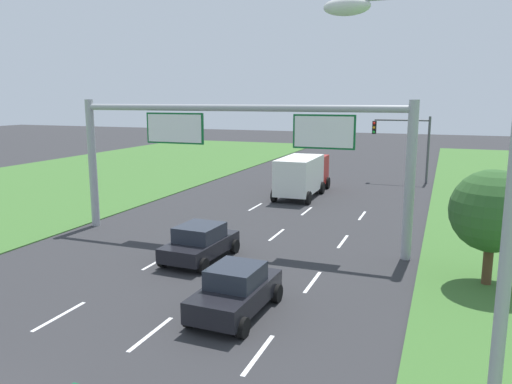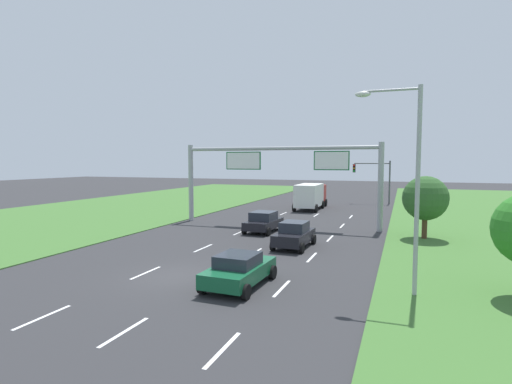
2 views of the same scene
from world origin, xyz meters
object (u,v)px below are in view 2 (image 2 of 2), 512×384
object	(u,v)px
car_mid_lane	(294,235)
street_lamp	(408,172)
sign_gantry	(279,169)
car_lead_silver	(239,270)
roadside_tree_mid	(425,198)
car_near_red	(264,222)
box_truck	(311,195)
traffic_light_mast	(374,174)

from	to	relation	value
car_mid_lane	street_lamp	distance (m)	10.74
car_mid_lane	sign_gantry	bearing A→B (deg)	115.68
sign_gantry	street_lamp	size ratio (longest dim) A/B	2.03
car_lead_silver	roadside_tree_mid	distance (m)	16.69
car_near_red	car_mid_lane	bearing A→B (deg)	-48.86
box_truck	roadside_tree_mid	xyz separation A→B (m)	(11.48, -14.98, 1.29)
car_lead_silver	box_truck	size ratio (longest dim) A/B	0.56
box_truck	street_lamp	world-z (taller)	street_lamp
box_truck	street_lamp	bearing A→B (deg)	-70.76
sign_gantry	street_lamp	xyz separation A→B (m)	(10.12, -15.29, 0.19)
car_lead_silver	street_lamp	size ratio (longest dim) A/B	0.50
traffic_light_mast	car_near_red	bearing A→B (deg)	-104.62
car_lead_silver	box_truck	distance (m)	29.58
car_near_red	roadside_tree_mid	world-z (taller)	roadside_tree_mid
sign_gantry	box_truck	bearing A→B (deg)	90.19
roadside_tree_mid	traffic_light_mast	bearing A→B (deg)	102.04
car_lead_silver	box_truck	bearing A→B (deg)	98.65
car_lead_silver	roadside_tree_mid	xyz separation A→B (m)	(8.15, 14.40, 2.16)
box_truck	sign_gantry	xyz separation A→B (m)	(0.04, -12.80, 3.28)
car_mid_lane	sign_gantry	distance (m)	9.63
box_truck	traffic_light_mast	world-z (taller)	traffic_light_mast
car_near_red	roadside_tree_mid	bearing A→B (deg)	8.33
car_mid_lane	street_lamp	size ratio (longest dim) A/B	0.48
traffic_light_mast	street_lamp	bearing A→B (deg)	-84.17
car_near_red	traffic_light_mast	distance (m)	26.10
sign_gantry	street_lamp	world-z (taller)	street_lamp
car_lead_silver	traffic_light_mast	size ratio (longest dim) A/B	0.76
sign_gantry	car_near_red	bearing A→B (deg)	-93.43
traffic_light_mast	street_lamp	size ratio (longest dim) A/B	0.66
sign_gantry	roadside_tree_mid	xyz separation A→B (m)	(11.44, -2.18, -1.98)
car_mid_lane	traffic_light_mast	bearing A→B (deg)	86.59
car_lead_silver	street_lamp	xyz separation A→B (m)	(6.83, 1.29, 4.33)
car_near_red	street_lamp	xyz separation A→B (m)	(10.32, -11.93, 4.27)
street_lamp	roadside_tree_mid	world-z (taller)	street_lamp
car_lead_silver	car_mid_lane	size ratio (longest dim) A/B	1.05
car_lead_silver	traffic_light_mast	world-z (taller)	traffic_light_mast
street_lamp	roadside_tree_mid	bearing A→B (deg)	84.24
car_near_red	traffic_light_mast	world-z (taller)	traffic_light_mast
sign_gantry	roadside_tree_mid	distance (m)	11.81
sign_gantry	traffic_light_mast	world-z (taller)	sign_gantry
box_truck	sign_gantry	bearing A→B (deg)	-90.45
car_near_red	sign_gantry	world-z (taller)	sign_gantry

